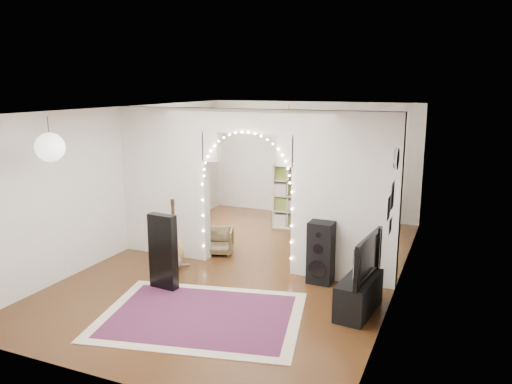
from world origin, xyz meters
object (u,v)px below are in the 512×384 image
at_px(bookcase, 305,197).
at_px(dining_chair_left, 219,241).
at_px(floor_speaker, 321,253).
at_px(dining_chair_right, 322,253).
at_px(acoustic_guitar, 174,240).
at_px(media_console, 359,295).
at_px(dining_table, 349,192).

bearing_deg(bookcase, dining_chair_left, -124.19).
xyz_separation_m(floor_speaker, dining_chair_right, (-0.17, 0.68, -0.25)).
xyz_separation_m(acoustic_guitar, media_console, (3.37, -0.64, -0.18)).
distance_m(acoustic_guitar, floor_speaker, 2.60).
xyz_separation_m(acoustic_guitar, bookcase, (1.44, 2.97, 0.28)).
bearing_deg(dining_chair_right, dining_table, 69.73).
relative_size(media_console, dining_table, 0.78).
bearing_deg(media_console, dining_chair_right, 128.36).
distance_m(acoustic_guitar, dining_chair_left, 0.94).
relative_size(acoustic_guitar, dining_chair_left, 1.88).
bearing_deg(bookcase, media_console, -71.91).
distance_m(floor_speaker, dining_table, 3.78).
relative_size(floor_speaker, dining_table, 0.78).
distance_m(media_console, dining_table, 4.75).
distance_m(bookcase, dining_table, 1.23).
xyz_separation_m(floor_speaker, dining_chair_left, (-2.12, 0.60, -0.26)).
xyz_separation_m(dining_chair_left, dining_chair_right, (1.95, 0.08, 0.00)).
distance_m(bookcase, dining_chair_left, 2.43).
distance_m(floor_speaker, dining_chair_right, 0.75).
bearing_deg(floor_speaker, dining_chair_left, 165.20).
height_order(bookcase, dining_table, bookcase).
distance_m(media_console, dining_chair_left, 3.24).
bearing_deg(dining_table, dining_chair_right, -91.81).
height_order(acoustic_guitar, floor_speaker, acoustic_guitar).
bearing_deg(dining_chair_left, acoustic_guitar, -141.41).
bearing_deg(media_console, dining_chair_left, 160.00).
xyz_separation_m(acoustic_guitar, dining_chair_right, (2.42, 0.88, -0.19)).
height_order(floor_speaker, dining_chair_right, floor_speaker).
bearing_deg(bookcase, dining_chair_right, -75.02).
bearing_deg(floor_speaker, media_console, -45.72).
bearing_deg(dining_chair_right, media_console, -82.44).
height_order(dining_table, dining_chair_right, dining_table).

